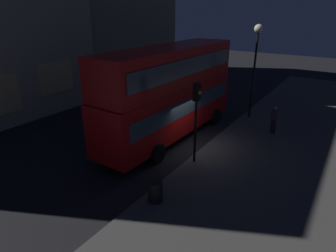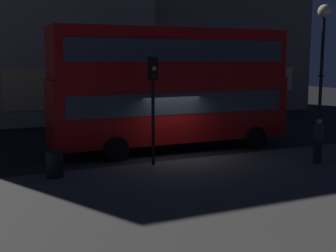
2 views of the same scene
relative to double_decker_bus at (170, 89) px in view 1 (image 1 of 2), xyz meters
name	(u,v)px [view 1 (image 1 of 2)]	position (x,y,z in m)	size (l,w,h in m)	color
ground_plane	(188,147)	(-0.54, -1.60, -3.00)	(80.00, 80.00, 0.00)	black
sidewalk_slab	(296,175)	(-0.54, -7.37, -2.94)	(44.00, 9.91, 0.12)	#423F3D
double_decker_bus	(170,89)	(0.00, 0.00, 0.00)	(10.86, 2.98, 5.36)	#9E0C0C
traffic_light_near_kerb	(197,107)	(-2.05, -2.79, 0.01)	(0.33, 0.37, 4.02)	black
street_lamp	(256,48)	(5.84, -2.92, 1.86)	(0.56, 0.56, 6.24)	black
pedestrian	(274,120)	(3.80, -5.09, -2.01)	(0.39, 0.39, 1.70)	black
litter_bin	(155,191)	(-5.75, -3.03, -2.44)	(0.57, 0.57, 0.87)	black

